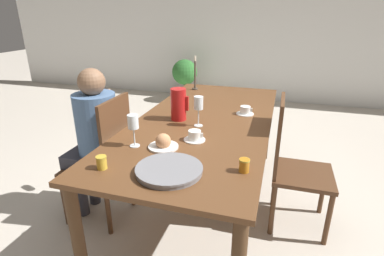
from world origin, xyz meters
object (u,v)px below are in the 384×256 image
object	(u,v)px
person_seated	(94,133)
jam_jar_red	(244,165)
candlestick_tall	(195,77)
chair_person_side	(105,159)
wine_glass_water	(199,104)
serving_tray	(169,170)
red_pitcher	(178,104)
bread_plate	(163,143)
teacup_across	(245,111)
wine_glass_juice	(133,124)
chair_opposite	(292,163)
teacup_near_person	(195,136)
jam_jar_amber	(102,162)
potted_plant	(185,74)

from	to	relation	value
person_seated	jam_jar_red	distance (m)	1.23
candlestick_tall	chair_person_side	bearing A→B (deg)	-105.83
wine_glass_water	serving_tray	xyz separation A→B (m)	(0.04, -0.68, -0.15)
red_pitcher	jam_jar_red	distance (m)	0.87
red_pitcher	candlestick_tall	world-z (taller)	candlestick_tall
bread_plate	jam_jar_red	distance (m)	0.52
bread_plate	candlestick_tall	world-z (taller)	candlestick_tall
teacup_across	serving_tray	xyz separation A→B (m)	(-0.25, -1.03, -0.01)
red_pitcher	wine_glass_juice	world-z (taller)	red_pitcher
chair_opposite	serving_tray	size ratio (longest dim) A/B	2.85
teacup_across	serving_tray	bearing A→B (deg)	-103.49
chair_opposite	jam_jar_red	bearing A→B (deg)	-21.62
red_pitcher	teacup_near_person	size ratio (longest dim) A/B	1.73
chair_opposite	wine_glass_juice	bearing A→B (deg)	-58.80
serving_tray	chair_opposite	bearing A→B (deg)	51.96
chair_opposite	wine_glass_water	distance (m)	0.81
person_seated	jam_jar_red	size ratio (longest dim) A/B	16.57
chair_opposite	jam_jar_amber	distance (m)	1.35
wine_glass_juice	teacup_across	xyz separation A→B (m)	(0.56, 0.79, -0.12)
serving_tray	potted_plant	xyz separation A→B (m)	(-1.16, 3.77, -0.30)
jam_jar_red	potted_plant	bearing A→B (deg)	112.58
jam_jar_amber	chair_opposite	bearing A→B (deg)	41.66
wine_glass_juice	jam_jar_red	distance (m)	0.69
wine_glass_water	jam_jar_red	size ratio (longest dim) A/B	3.06
red_pitcher	bread_plate	world-z (taller)	red_pitcher
serving_tray	bread_plate	xyz separation A→B (m)	(-0.14, 0.27, 0.02)
bread_plate	jam_jar_red	world-z (taller)	bread_plate
wine_glass_water	candlestick_tall	distance (m)	1.05
person_seated	potted_plant	world-z (taller)	person_seated
person_seated	wine_glass_juice	bearing A→B (deg)	-119.89
teacup_across	serving_tray	size ratio (longest dim) A/B	0.40
jam_jar_amber	jam_jar_red	bearing A→B (deg)	14.37
teacup_near_person	candlestick_tall	xyz separation A→B (m)	(-0.36, 1.25, 0.11)
chair_person_side	wine_glass_juice	size ratio (longest dim) A/B	4.90
jam_jar_amber	teacup_across	bearing A→B (deg)	61.45
red_pitcher	teacup_near_person	bearing A→B (deg)	-56.44
wine_glass_juice	person_seated	bearing A→B (deg)	150.11
red_pitcher	teacup_across	distance (m)	0.54
person_seated	jam_jar_amber	world-z (taller)	person_seated
wine_glass_juice	serving_tray	distance (m)	0.41
wine_glass_water	teacup_near_person	size ratio (longest dim) A/B	1.58
bread_plate	jam_jar_amber	distance (m)	0.39
red_pitcher	potted_plant	size ratio (longest dim) A/B	0.32
red_pitcher	person_seated	bearing A→B (deg)	-156.55
jam_jar_red	bread_plate	bearing A→B (deg)	163.52
wine_glass_juice	teacup_near_person	world-z (taller)	wine_glass_juice
candlestick_tall	potted_plant	bearing A→B (deg)	111.00
chair_opposite	teacup_near_person	xyz separation A→B (m)	(-0.63, -0.39, 0.29)
person_seated	serving_tray	world-z (taller)	person_seated
red_pitcher	teacup_across	size ratio (longest dim) A/B	1.73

